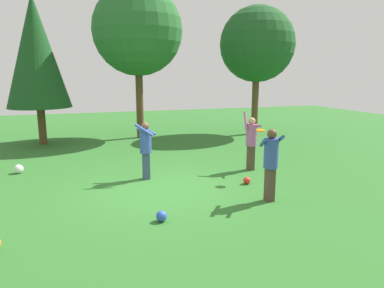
{
  "coord_description": "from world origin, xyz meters",
  "views": [
    {
      "loc": [
        -2.04,
        -8.83,
        3.03
      ],
      "look_at": [
        1.03,
        0.53,
        1.05
      ],
      "focal_mm": 32.79,
      "sensor_mm": 36.0,
      "label": 1
    }
  ],
  "objects_px": {
    "person_thrower": "(251,139)",
    "ball_blue": "(161,216)",
    "ball_red": "(247,181)",
    "tree_far_right": "(257,45)",
    "ball_white": "(19,169)",
    "person_catcher": "(271,159)",
    "frisbee": "(260,130)",
    "person_bystander": "(146,146)",
    "tree_center": "(138,31)",
    "tree_left": "(36,52)"
  },
  "relations": [
    {
      "from": "tree_far_right",
      "to": "frisbee",
      "type": "bearing_deg",
      "value": -117.09
    },
    {
      "from": "ball_blue",
      "to": "tree_far_right",
      "type": "relative_size",
      "value": 0.04
    },
    {
      "from": "ball_white",
      "to": "tree_far_right",
      "type": "distance_m",
      "value": 12.09
    },
    {
      "from": "person_thrower",
      "to": "tree_far_right",
      "type": "distance_m",
      "value": 7.87
    },
    {
      "from": "tree_left",
      "to": "person_thrower",
      "type": "bearing_deg",
      "value": -44.82
    },
    {
      "from": "person_catcher",
      "to": "ball_blue",
      "type": "distance_m",
      "value": 2.95
    },
    {
      "from": "person_thrower",
      "to": "frisbee",
      "type": "relative_size",
      "value": 5.77
    },
    {
      "from": "person_bystander",
      "to": "ball_white",
      "type": "distance_m",
      "value": 4.16
    },
    {
      "from": "person_bystander",
      "to": "frisbee",
      "type": "xyz_separation_m",
      "value": [
        3.09,
        -1.11,
        0.46
      ]
    },
    {
      "from": "frisbee",
      "to": "tree_left",
      "type": "xyz_separation_m",
      "value": [
        -6.4,
        7.67,
        2.46
      ]
    },
    {
      "from": "tree_center",
      "to": "tree_far_right",
      "type": "height_order",
      "value": "tree_center"
    },
    {
      "from": "person_thrower",
      "to": "ball_red",
      "type": "xyz_separation_m",
      "value": [
        -0.79,
        -1.3,
        -0.91
      ]
    },
    {
      "from": "person_catcher",
      "to": "frisbee",
      "type": "bearing_deg",
      "value": 0.0
    },
    {
      "from": "frisbee",
      "to": "ball_blue",
      "type": "distance_m",
      "value": 4.13
    },
    {
      "from": "ball_white",
      "to": "ball_blue",
      "type": "distance_m",
      "value": 5.95
    },
    {
      "from": "person_thrower",
      "to": "ball_blue",
      "type": "distance_m",
      "value": 4.82
    },
    {
      "from": "person_bystander",
      "to": "ball_blue",
      "type": "height_order",
      "value": "person_bystander"
    },
    {
      "from": "ball_blue",
      "to": "tree_center",
      "type": "height_order",
      "value": "tree_center"
    },
    {
      "from": "tree_center",
      "to": "tree_far_right",
      "type": "relative_size",
      "value": 1.12
    },
    {
      "from": "person_catcher",
      "to": "ball_red",
      "type": "height_order",
      "value": "person_catcher"
    },
    {
      "from": "ball_blue",
      "to": "tree_far_right",
      "type": "xyz_separation_m",
      "value": [
        7.07,
        9.23,
        4.32
      ]
    },
    {
      "from": "person_thrower",
      "to": "ball_blue",
      "type": "relative_size",
      "value": 8.03
    },
    {
      "from": "ball_red",
      "to": "person_catcher",
      "type": "bearing_deg",
      "value": -93.5
    },
    {
      "from": "person_catcher",
      "to": "ball_white",
      "type": "xyz_separation_m",
      "value": [
        -6.14,
        4.52,
        -0.91
      ]
    },
    {
      "from": "ball_white",
      "to": "ball_blue",
      "type": "height_order",
      "value": "ball_white"
    },
    {
      "from": "ball_blue",
      "to": "tree_center",
      "type": "bearing_deg",
      "value": 82.49
    },
    {
      "from": "ball_blue",
      "to": "ball_white",
      "type": "bearing_deg",
      "value": 124.51
    },
    {
      "from": "ball_blue",
      "to": "person_bystander",
      "type": "bearing_deg",
      "value": 84.9
    },
    {
      "from": "ball_red",
      "to": "tree_far_right",
      "type": "bearing_deg",
      "value": 60.65
    },
    {
      "from": "frisbee",
      "to": "person_bystander",
      "type": "bearing_deg",
      "value": 160.28
    },
    {
      "from": "ball_red",
      "to": "tree_center",
      "type": "distance_m",
      "value": 9.69
    },
    {
      "from": "ball_white",
      "to": "ball_red",
      "type": "distance_m",
      "value": 6.99
    },
    {
      "from": "ball_red",
      "to": "person_bystander",
      "type": "bearing_deg",
      "value": 152.03
    },
    {
      "from": "tree_left",
      "to": "tree_far_right",
      "type": "bearing_deg",
      "value": -2.47
    },
    {
      "from": "person_catcher",
      "to": "frisbee",
      "type": "xyz_separation_m",
      "value": [
        0.6,
        1.61,
        0.4
      ]
    },
    {
      "from": "person_catcher",
      "to": "person_bystander",
      "type": "distance_m",
      "value": 3.69
    },
    {
      "from": "ball_blue",
      "to": "tree_far_right",
      "type": "height_order",
      "value": "tree_far_right"
    },
    {
      "from": "person_thrower",
      "to": "frisbee",
      "type": "bearing_deg",
      "value": 0.0
    },
    {
      "from": "person_catcher",
      "to": "tree_far_right",
      "type": "bearing_deg",
      "value": -5.61
    },
    {
      "from": "person_thrower",
      "to": "person_catcher",
      "type": "xyz_separation_m",
      "value": [
        -0.87,
        -2.65,
        0.04
      ]
    },
    {
      "from": "tree_center",
      "to": "person_thrower",
      "type": "bearing_deg",
      "value": -71.49
    },
    {
      "from": "tree_center",
      "to": "ball_blue",
      "type": "bearing_deg",
      "value": -97.51
    },
    {
      "from": "ball_white",
      "to": "ball_red",
      "type": "height_order",
      "value": "ball_white"
    },
    {
      "from": "frisbee",
      "to": "ball_white",
      "type": "bearing_deg",
      "value": 156.61
    },
    {
      "from": "ball_red",
      "to": "ball_white",
      "type": "bearing_deg",
      "value": 152.97
    },
    {
      "from": "person_catcher",
      "to": "tree_center",
      "type": "bearing_deg",
      "value": 28.91
    },
    {
      "from": "person_catcher",
      "to": "frisbee",
      "type": "relative_size",
      "value": 5.45
    },
    {
      "from": "ball_white",
      "to": "tree_center",
      "type": "xyz_separation_m",
      "value": [
        4.69,
        5.07,
        4.83
      ]
    },
    {
      "from": "person_thrower",
      "to": "ball_blue",
      "type": "bearing_deg",
      "value": -35.38
    },
    {
      "from": "tree_left",
      "to": "person_catcher",
      "type": "bearing_deg",
      "value": -57.99
    }
  ]
}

